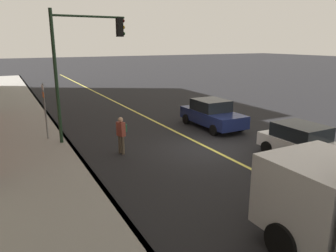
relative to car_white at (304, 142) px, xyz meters
The scene contains 9 objects.
ground 4.27m from the car_white, 39.85° to the left, with size 200.00×200.00×0.00m, color black.
sidewalk_slab 10.50m from the car_white, 72.10° to the left, with size 80.00×3.22×0.15m, color gray.
curb_edge 9.07m from the car_white, 69.12° to the left, with size 80.00×0.16×0.15m, color slate.
lane_stripe_center 4.26m from the car_white, 39.85° to the left, with size 80.00×0.16×0.01m, color #D8CC4C.
car_white is the anchor object (origin of this frame).
car_navy 6.21m from the car_white, ahead, with size 4.35×2.04×1.63m.
pedestrian_with_backpack 7.87m from the car_white, 56.67° to the left, with size 0.45×0.44×1.68m.
traffic_light_mast 10.74m from the car_white, 47.89° to the left, with size 0.28×3.52×6.33m.
street_sign_post 12.17m from the car_white, 49.81° to the left, with size 0.60×0.08×2.94m.
Camera 1 is at (-11.91, 8.39, 4.87)m, focal length 34.08 mm.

